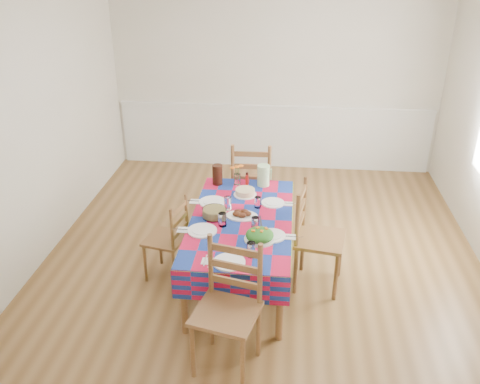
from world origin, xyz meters
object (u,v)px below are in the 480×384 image
Objects in this scene: tea_pitcher at (217,175)px; chair_left at (169,239)px; green_pitcher at (263,175)px; chair_far at (251,185)px; dining_table at (241,225)px; meat_platter at (242,214)px; chair_right at (315,238)px; chair_near at (228,309)px.

chair_left is (-0.37, -0.73, -0.37)m from tea_pitcher.
green_pitcher is 0.47m from chair_far.
chair_far is at bearing 113.76° from green_pitcher.
green_pitcher reaches higher than dining_table.
meat_platter is at bearing -64.61° from tea_pitcher.
tea_pitcher is at bearing 64.65° from chair_right.
green_pitcher is (0.16, 0.70, 0.09)m from meat_platter.
chair_near is (-0.14, -1.83, -0.28)m from green_pitcher.
chair_left is at bearing 100.56° from chair_right.
chair_near is at bearing -94.46° from green_pitcher.
tea_pitcher is 0.56m from chair_far.
chair_left is (-0.69, -0.05, -0.29)m from meat_platter.
chair_near is at bearing -79.44° from tea_pitcher.
dining_table is 0.69m from chair_right.
dining_table is 0.72m from chair_left.
dining_table is at bearing -65.69° from tea_pitcher.
chair_near is 1.23× the size of chair_left.
dining_table is 0.78m from green_pitcher.
chair_far reaches higher than chair_right.
dining_table is 1.09m from chair_near.
tea_pitcher reaches higher than meat_platter.
chair_near reaches higher than dining_table.
chair_right is at bearing -35.21° from tea_pitcher.
tea_pitcher is at bearing 166.18° from chair_left.
chair_near is (0.01, -1.09, -0.10)m from dining_table.
meat_platter is (-0.00, 0.04, 0.10)m from dining_table.
chair_far is at bearing 160.47° from chair_left.
chair_near is 2.18m from chair_far.
tea_pitcher reaches higher than chair_left.
green_pitcher is 0.21× the size of chair_far.
chair_near is 1.30m from chair_left.
chair_right is at bearing 72.12° from chair_near.
tea_pitcher is 0.21× the size of chair_near.
meat_platter is at bearing 97.31° from chair_right.
chair_far reaches higher than green_pitcher.
green_pitcher is at bearing 78.26° from dining_table.
green_pitcher is 1.04× the size of tea_pitcher.
chair_far is at bearing 89.91° from dining_table.
green_pitcher reaches higher than tea_pitcher.
chair_left is (-0.70, -1.10, -0.10)m from chair_far.
meat_platter is 0.76m from tea_pitcher.
green_pitcher is at bearing 77.49° from meat_platter.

